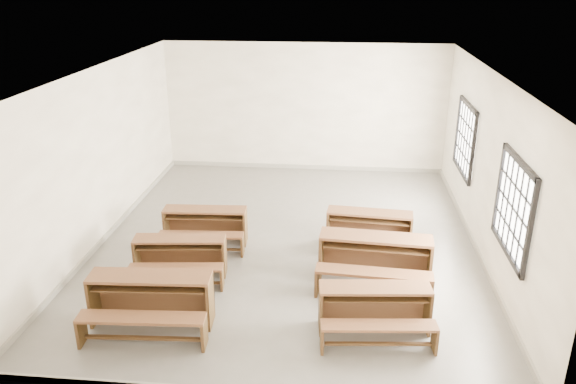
# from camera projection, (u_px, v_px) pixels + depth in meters

# --- Properties ---
(room) EXTENTS (8.50, 8.50, 3.20)m
(room) POSITION_uv_depth(u_px,v_px,m) (293.00, 132.00, 9.88)
(room) COLOR slate
(room) RESTS_ON ground
(desk_set_0) EXTENTS (1.79, 1.00, 0.78)m
(desk_set_0) POSITION_uv_depth(u_px,v_px,m) (150.00, 297.00, 7.98)
(desk_set_0) COLOR brown
(desk_set_0) RESTS_ON ground
(desk_set_1) EXTENTS (1.58, 0.94, 0.68)m
(desk_set_1) POSITION_uv_depth(u_px,v_px,m) (180.00, 254.00, 9.32)
(desk_set_1) COLOR brown
(desk_set_1) RESTS_ON ground
(desk_set_2) EXTENTS (1.57, 0.88, 0.69)m
(desk_set_2) POSITION_uv_depth(u_px,v_px,m) (205.00, 224.00, 10.43)
(desk_set_2) COLOR brown
(desk_set_2) RESTS_ON ground
(desk_set_3) EXTENTS (1.62, 0.95, 0.70)m
(desk_set_3) POSITION_uv_depth(u_px,v_px,m) (375.00, 307.00, 7.84)
(desk_set_3) COLOR brown
(desk_set_3) RESTS_ON ground
(desk_set_4) EXTENTS (1.87, 1.07, 0.81)m
(desk_set_4) POSITION_uv_depth(u_px,v_px,m) (375.00, 257.00, 9.08)
(desk_set_4) COLOR brown
(desk_set_4) RESTS_ON ground
(desk_set_5) EXTENTS (1.61, 0.94, 0.70)m
(desk_set_5) POSITION_uv_depth(u_px,v_px,m) (369.00, 227.00, 10.28)
(desk_set_5) COLOR brown
(desk_set_5) RESTS_ON ground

